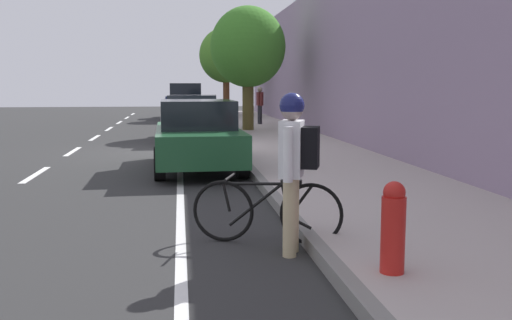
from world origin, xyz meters
The scene contains 15 objects.
ground centered at (0.00, 0.00, 0.00)m, with size 69.02×69.02×0.00m, color #2C2C2C.
sidewalk centered at (3.54, 0.00, 0.08)m, with size 3.36×43.14×0.16m, color #B5A9A2.
curb_edge centered at (1.79, 0.00, 0.08)m, with size 0.16×43.14×0.16m, color gray.
lane_stripe_centre centered at (-2.66, 0.53, 0.00)m, with size 0.14×44.20×0.01m.
lane_stripe_bike_edge centered at (0.32, 0.00, 0.00)m, with size 0.12×43.14×0.01m, color white.
building_facade centered at (5.47, 0.00, 2.67)m, with size 0.50×43.14×5.35m, color gray.
parked_sedan_green_nearest centered at (0.71, -3.36, 0.75)m, with size 1.92×4.44×1.52m.
parked_sedan_grey_second centered at (0.77, 3.35, 0.75)m, with size 2.04×4.50×1.52m.
parked_pickup_dark_blue_mid centered at (0.66, 16.19, 0.90)m, with size 2.20×5.38×1.95m.
bicycle_at_curb centered at (1.32, -9.42, 0.39)m, with size 1.71×0.64×0.79m.
cyclist_with_backpack centered at (1.54, -9.88, 1.08)m, with size 0.49×0.59×1.77m.
street_tree_mid_block centered at (2.90, 5.69, 3.23)m, with size 2.82×2.82×4.62m.
street_tree_far_end centered at (2.90, 15.87, 3.45)m, with size 2.94×2.94×4.83m.
pedestrian_on_phone centered at (3.81, 8.91, 1.06)m, with size 0.27×0.62×1.61m.
fire_hydrant centered at (2.22, -11.07, 0.58)m, with size 0.22×0.22×0.84m.
Camera 1 is at (0.33, -15.86, 1.84)m, focal length 40.05 mm.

